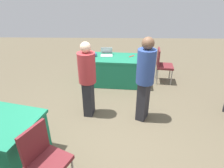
# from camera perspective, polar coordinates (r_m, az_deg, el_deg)

# --- Properties ---
(ground_plane) EXTENTS (14.40, 14.40, 0.00)m
(ground_plane) POSITION_cam_1_polar(r_m,az_deg,el_deg) (3.75, -0.48, -13.96)
(ground_plane) COLOR brown
(table_foreground) EXTENTS (1.71, 0.95, 0.75)m
(table_foreground) POSITION_cam_1_polar(r_m,az_deg,el_deg) (5.32, 0.87, 4.13)
(table_foreground) COLOR #1E7A56
(table_foreground) RESTS_ON ground
(chair_near_front) EXTENTS (0.49, 0.49, 0.95)m
(chair_near_front) POSITION_cam_1_polar(r_m,az_deg,el_deg) (5.49, 14.70, 5.85)
(chair_near_front) COLOR #9E9993
(chair_near_front) RESTS_ON ground
(chair_tucked_left) EXTENTS (0.59, 0.59, 0.97)m
(chair_tucked_left) POSITION_cam_1_polar(r_m,az_deg,el_deg) (2.70, -19.42, -19.63)
(chair_tucked_left) COLOR #9E9993
(chair_tucked_left) RESTS_ON ground
(person_attendee_standing) EXTENTS (0.46, 0.46, 1.69)m
(person_attendee_standing) POSITION_cam_1_polar(r_m,az_deg,el_deg) (3.65, 9.79, 2.15)
(person_attendee_standing) COLOR #26262D
(person_attendee_standing) RESTS_ON ground
(person_attendee_browsing) EXTENTS (0.38, 0.38, 1.57)m
(person_attendee_browsing) POSITION_cam_1_polar(r_m,az_deg,el_deg) (3.80, -7.32, 2.07)
(person_attendee_browsing) COLOR #26262D
(person_attendee_browsing) RESTS_ON ground
(laptop_silver) EXTENTS (0.33, 0.30, 0.21)m
(laptop_silver) POSITION_cam_1_polar(r_m,az_deg,el_deg) (5.32, -1.61, 8.90)
(laptop_silver) COLOR silver
(laptop_silver) RESTS_ON table_foreground
(yarn_ball) EXTENTS (0.10, 0.10, 0.10)m
(yarn_ball) POSITION_cam_1_polar(r_m,az_deg,el_deg) (5.25, -5.03, 8.68)
(yarn_ball) COLOR #3F5999
(yarn_ball) RESTS_ON table_foreground
(scissors_red) EXTENTS (0.16, 0.15, 0.01)m
(scissors_red) POSITION_cam_1_polar(r_m,az_deg,el_deg) (5.27, 5.83, 8.20)
(scissors_red) COLOR red
(scissors_red) RESTS_ON table_foreground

